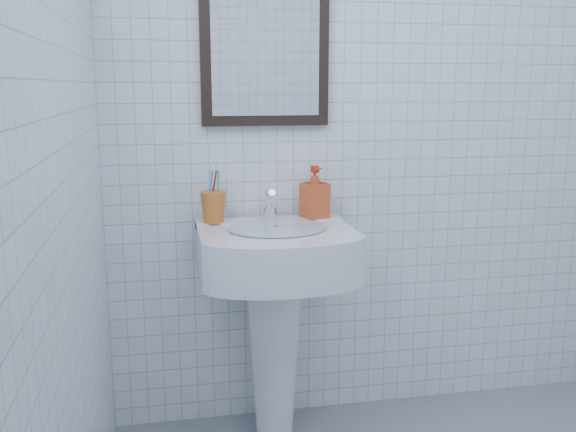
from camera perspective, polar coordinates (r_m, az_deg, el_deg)
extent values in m
cube|color=white|center=(2.68, 7.78, 8.32)|extent=(2.20, 0.02, 2.50)
cube|color=white|center=(1.36, -20.91, 4.66)|extent=(0.02, 2.40, 2.50)
cone|color=white|center=(2.60, -1.25, -11.99)|extent=(0.23, 0.23, 0.72)
cube|color=white|center=(2.41, -1.08, -3.14)|extent=(0.57, 0.41, 0.17)
cube|color=white|center=(2.54, -1.73, -0.58)|extent=(0.57, 0.10, 0.03)
cylinder|color=silver|center=(2.36, -0.96, -1.06)|extent=(0.36, 0.36, 0.01)
cylinder|color=white|center=(2.51, -1.63, 0.23)|extent=(0.05, 0.05, 0.05)
cylinder|color=white|center=(2.48, -1.58, 1.59)|extent=(0.03, 0.10, 0.08)
cylinder|color=white|center=(2.52, -1.72, 1.26)|extent=(0.03, 0.05, 0.10)
imported|color=red|center=(2.55, 2.39, 2.15)|extent=(0.12, 0.12, 0.20)
cube|color=black|center=(2.55, -2.06, 14.99)|extent=(0.50, 0.04, 0.62)
cube|color=silver|center=(2.54, -1.99, 15.02)|extent=(0.42, 0.00, 0.54)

